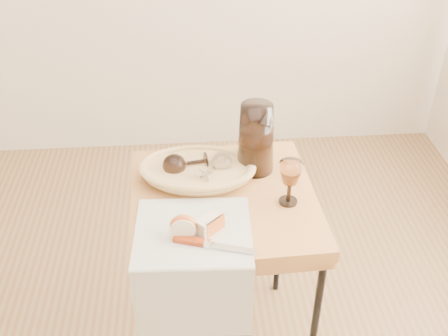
{
  "coord_description": "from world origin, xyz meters",
  "views": [
    {
      "loc": [
        0.3,
        -1.02,
        1.78
      ],
      "look_at": [
        0.4,
        0.29,
        0.86
      ],
      "focal_mm": 43.12,
      "sensor_mm": 36.0,
      "label": 1
    }
  ],
  "objects_px": {
    "tea_towel": "(193,232)",
    "table_knife": "(211,244)",
    "goblet_lying_a": "(188,163)",
    "pitcher": "(256,138)",
    "side_table": "(224,278)",
    "bread_basket": "(197,172)",
    "goblet_lying_b": "(213,169)",
    "wine_goblet": "(290,183)",
    "apple_half": "(184,225)"
  },
  "relations": [
    {
      "from": "goblet_lying_a",
      "to": "apple_half",
      "type": "height_order",
      "value": "goblet_lying_a"
    },
    {
      "from": "pitcher",
      "to": "side_table",
      "type": "bearing_deg",
      "value": -106.01
    },
    {
      "from": "side_table",
      "to": "pitcher",
      "type": "xyz_separation_m",
      "value": [
        0.12,
        0.14,
        0.49
      ]
    },
    {
      "from": "pitcher",
      "to": "apple_half",
      "type": "bearing_deg",
      "value": -103.76
    },
    {
      "from": "side_table",
      "to": "goblet_lying_a",
      "type": "xyz_separation_m",
      "value": [
        -0.11,
        0.11,
        0.42
      ]
    },
    {
      "from": "wine_goblet",
      "to": "goblet_lying_a",
      "type": "bearing_deg",
      "value": 151.64
    },
    {
      "from": "goblet_lying_b",
      "to": "wine_goblet",
      "type": "xyz_separation_m",
      "value": [
        0.22,
        -0.13,
        0.03
      ]
    },
    {
      "from": "side_table",
      "to": "wine_goblet",
      "type": "distance_m",
      "value": 0.49
    },
    {
      "from": "bread_basket",
      "to": "wine_goblet",
      "type": "bearing_deg",
      "value": -23.11
    },
    {
      "from": "goblet_lying_a",
      "to": "table_knife",
      "type": "relative_size",
      "value": 0.54
    },
    {
      "from": "bread_basket",
      "to": "wine_goblet",
      "type": "height_order",
      "value": "wine_goblet"
    },
    {
      "from": "goblet_lying_a",
      "to": "tea_towel",
      "type": "bearing_deg",
      "value": 80.25
    },
    {
      "from": "side_table",
      "to": "table_knife",
      "type": "height_order",
      "value": "table_knife"
    },
    {
      "from": "wine_goblet",
      "to": "pitcher",
      "type": "bearing_deg",
      "value": 112.77
    },
    {
      "from": "goblet_lying_a",
      "to": "pitcher",
      "type": "xyz_separation_m",
      "value": [
        0.22,
        0.03,
        0.07
      ]
    },
    {
      "from": "bread_basket",
      "to": "apple_half",
      "type": "bearing_deg",
      "value": -94.59
    },
    {
      "from": "bread_basket",
      "to": "goblet_lying_b",
      "type": "distance_m",
      "value": 0.06
    },
    {
      "from": "tea_towel",
      "to": "wine_goblet",
      "type": "bearing_deg",
      "value": 23.74
    },
    {
      "from": "tea_towel",
      "to": "goblet_lying_b",
      "type": "height_order",
      "value": "goblet_lying_b"
    },
    {
      "from": "pitcher",
      "to": "tea_towel",
      "type": "bearing_deg",
      "value": -101.92
    },
    {
      "from": "pitcher",
      "to": "wine_goblet",
      "type": "xyz_separation_m",
      "value": [
        0.08,
        -0.19,
        -0.05
      ]
    },
    {
      "from": "pitcher",
      "to": "wine_goblet",
      "type": "height_order",
      "value": "pitcher"
    },
    {
      "from": "goblet_lying_b",
      "to": "goblet_lying_a",
      "type": "bearing_deg",
      "value": 108.31
    },
    {
      "from": "wine_goblet",
      "to": "goblet_lying_b",
      "type": "bearing_deg",
      "value": 150.05
    },
    {
      "from": "tea_towel",
      "to": "table_knife",
      "type": "bearing_deg",
      "value": -52.4
    },
    {
      "from": "goblet_lying_b",
      "to": "wine_goblet",
      "type": "distance_m",
      "value": 0.26
    },
    {
      "from": "wine_goblet",
      "to": "table_knife",
      "type": "relative_size",
      "value": 0.64
    },
    {
      "from": "bread_basket",
      "to": "goblet_lying_b",
      "type": "relative_size",
      "value": 2.89
    },
    {
      "from": "tea_towel",
      "to": "goblet_lying_a",
      "type": "bearing_deg",
      "value": 93.75
    },
    {
      "from": "side_table",
      "to": "wine_goblet",
      "type": "height_order",
      "value": "wine_goblet"
    },
    {
      "from": "tea_towel",
      "to": "table_knife",
      "type": "xyz_separation_m",
      "value": [
        0.05,
        -0.07,
        0.01
      ]
    },
    {
      "from": "wine_goblet",
      "to": "table_knife",
      "type": "bearing_deg",
      "value": -143.83
    },
    {
      "from": "table_knife",
      "to": "goblet_lying_b",
      "type": "bearing_deg",
      "value": 102.76
    },
    {
      "from": "side_table",
      "to": "apple_half",
      "type": "distance_m",
      "value": 0.47
    },
    {
      "from": "tea_towel",
      "to": "bread_basket",
      "type": "xyz_separation_m",
      "value": [
        0.02,
        0.27,
        0.02
      ]
    },
    {
      "from": "bread_basket",
      "to": "goblet_lying_a",
      "type": "distance_m",
      "value": 0.04
    },
    {
      "from": "wine_goblet",
      "to": "table_knife",
      "type": "height_order",
      "value": "wine_goblet"
    },
    {
      "from": "goblet_lying_a",
      "to": "pitcher",
      "type": "distance_m",
      "value": 0.24
    },
    {
      "from": "bread_basket",
      "to": "apple_half",
      "type": "xyz_separation_m",
      "value": [
        -0.05,
        -0.28,
        0.02
      ]
    },
    {
      "from": "wine_goblet",
      "to": "tea_towel",
      "type": "bearing_deg",
      "value": -158.77
    },
    {
      "from": "side_table",
      "to": "goblet_lying_a",
      "type": "bearing_deg",
      "value": 133.09
    },
    {
      "from": "bread_basket",
      "to": "apple_half",
      "type": "height_order",
      "value": "apple_half"
    },
    {
      "from": "side_table",
      "to": "goblet_lying_b",
      "type": "relative_size",
      "value": 6.32
    },
    {
      "from": "apple_half",
      "to": "table_knife",
      "type": "relative_size",
      "value": 0.34
    },
    {
      "from": "bread_basket",
      "to": "pitcher",
      "type": "height_order",
      "value": "pitcher"
    },
    {
      "from": "tea_towel",
      "to": "bread_basket",
      "type": "bearing_deg",
      "value": 87.37
    },
    {
      "from": "tea_towel",
      "to": "apple_half",
      "type": "height_order",
      "value": "apple_half"
    },
    {
      "from": "bread_basket",
      "to": "apple_half",
      "type": "relative_size",
      "value": 4.37
    },
    {
      "from": "goblet_lying_b",
      "to": "wine_goblet",
      "type": "relative_size",
      "value": 0.79
    },
    {
      "from": "apple_half",
      "to": "pitcher",
      "type": "bearing_deg",
      "value": 57.17
    }
  ]
}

